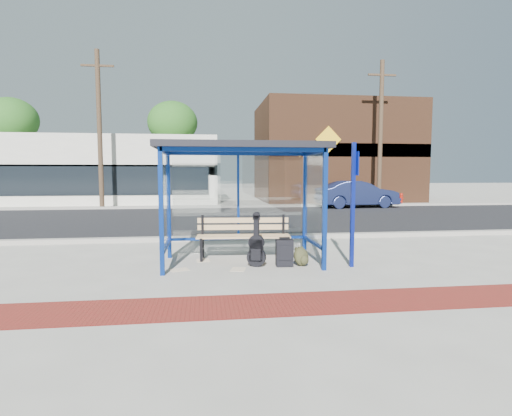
{
  "coord_description": "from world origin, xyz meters",
  "views": [
    {
      "loc": [
        -0.73,
        -7.96,
        1.84
      ],
      "look_at": [
        0.32,
        0.2,
        1.11
      ],
      "focal_mm": 28.0,
      "sensor_mm": 36.0,
      "label": 1
    }
  ],
  "objects": [
    {
      "name": "sign_post",
      "position": [
        2.13,
        -0.56,
        1.36
      ],
      "size": [
        0.1,
        0.3,
        2.42
      ],
      "rotation": [
        0.0,
        0.0,
        -0.03
      ],
      "color": "navy",
      "rests_on": "ground"
    },
    {
      "name": "utility_pole_west",
      "position": [
        -6.0,
        13.4,
        4.11
      ],
      "size": [
        1.6,
        0.24,
        8.0
      ],
      "color": "#4C3826",
      "rests_on": "ground"
    },
    {
      "name": "curb_near",
      "position": [
        0.0,
        2.9,
        0.06
      ],
      "size": [
        60.0,
        0.25,
        0.12
      ],
      "primitive_type": "cube",
      "color": "gray",
      "rests_on": "ground"
    },
    {
      "name": "tree_right",
      "position": [
        12.5,
        22.0,
        5.45
      ],
      "size": [
        3.6,
        3.6,
        7.03
      ],
      "color": "#4C3826",
      "rests_on": "ground"
    },
    {
      "name": "street_asphalt",
      "position": [
        0.0,
        8.0,
        0.0
      ],
      "size": [
        60.0,
        10.0,
        0.0
      ],
      "primitive_type": "cube",
      "color": "black",
      "rests_on": "ground"
    },
    {
      "name": "far_sidewalk",
      "position": [
        0.0,
        15.0,
        0.0
      ],
      "size": [
        60.0,
        4.0,
        0.01
      ],
      "primitive_type": "cube",
      "color": "#B2ADA0",
      "rests_on": "ground"
    },
    {
      "name": "newspaper_a",
      "position": [
        -1.22,
        -0.39,
        0.0
      ],
      "size": [
        0.41,
        0.36,
        0.01
      ],
      "primitive_type": "cube",
      "rotation": [
        0.0,
        0.0,
        0.33
      ],
      "color": "white",
      "rests_on": "ground"
    },
    {
      "name": "tree_left",
      "position": [
        -14.0,
        22.0,
        5.45
      ],
      "size": [
        3.6,
        3.6,
        7.03
      ],
      "color": "#4C3826",
      "rests_on": "ground"
    },
    {
      "name": "tree_mid",
      "position": [
        -3.0,
        22.0,
        5.45
      ],
      "size": [
        3.6,
        3.6,
        7.03
      ],
      "color": "#4C3826",
      "rests_on": "ground"
    },
    {
      "name": "storefront_white",
      "position": [
        -9.0,
        17.99,
        2.0
      ],
      "size": [
        18.0,
        6.04,
        4.0
      ],
      "color": "silver",
      "rests_on": "ground"
    },
    {
      "name": "bus_shelter",
      "position": [
        0.0,
        0.07,
        2.07
      ],
      "size": [
        3.3,
        1.8,
        2.42
      ],
      "color": "navy",
      "rests_on": "ground"
    },
    {
      "name": "utility_pole_east",
      "position": [
        9.0,
        13.4,
        4.11
      ],
      "size": [
        1.6,
        0.24,
        8.0
      ],
      "color": "#4C3826",
      "rests_on": "ground"
    },
    {
      "name": "bench",
      "position": [
        0.08,
        0.47,
        0.53
      ],
      "size": [
        2.01,
        0.62,
        0.93
      ],
      "rotation": [
        0.0,
        0.0,
        -0.07
      ],
      "color": "black",
      "rests_on": "ground"
    },
    {
      "name": "guitar_bag",
      "position": [
        0.27,
        -0.3,
        0.37
      ],
      "size": [
        0.39,
        0.22,
        1.02
      ],
      "rotation": [
        0.0,
        0.0,
        -0.34
      ],
      "color": "black",
      "rests_on": "ground"
    },
    {
      "name": "ground",
      "position": [
        0.0,
        0.0,
        0.0
      ],
      "size": [
        120.0,
        120.0,
        0.0
      ],
      "primitive_type": "plane",
      "color": "#B2ADA0",
      "rests_on": "ground"
    },
    {
      "name": "backpack",
      "position": [
        1.16,
        -0.36,
        0.18
      ],
      "size": [
        0.38,
        0.36,
        0.38
      ],
      "rotation": [
        0.0,
        0.0,
        0.39
      ],
      "color": "#2E2F1A",
      "rests_on": "ground"
    },
    {
      "name": "curb_far",
      "position": [
        0.0,
        13.1,
        0.06
      ],
      "size": [
        60.0,
        0.25,
        0.12
      ],
      "primitive_type": "cube",
      "color": "gray",
      "rests_on": "ground"
    },
    {
      "name": "storefront_brown",
      "position": [
        8.0,
        18.49,
        3.2
      ],
      "size": [
        10.0,
        7.08,
        6.4
      ],
      "color": "#59331E",
      "rests_on": "ground"
    },
    {
      "name": "fire_hydrant",
      "position": [
        10.49,
        13.69,
        0.37
      ],
      "size": [
        0.31,
        0.2,
        0.69
      ],
      "rotation": [
        0.0,
        0.0,
        0.29
      ],
      "color": "#9F170B",
      "rests_on": "ground"
    },
    {
      "name": "brick_paver_strip",
      "position": [
        0.0,
        -2.6,
        0.01
      ],
      "size": [
        60.0,
        1.0,
        0.01
      ],
      "primitive_type": "cube",
      "color": "maroon",
      "rests_on": "ground"
    },
    {
      "name": "newspaper_c",
      "position": [
        -0.78,
        0.38,
        0.0
      ],
      "size": [
        0.29,
        0.36,
        0.01
      ],
      "primitive_type": "cube",
      "rotation": [
        0.0,
        0.0,
        1.64
      ],
      "color": "white",
      "rests_on": "ground"
    },
    {
      "name": "parked_car",
      "position": [
        7.33,
        12.39,
        0.71
      ],
      "size": [
        4.41,
        1.81,
        1.42
      ],
      "primitive_type": "imported",
      "rotation": [
        0.0,
        0.0,
        1.64
      ],
      "color": "#1A2248",
      "rests_on": "ground"
    },
    {
      "name": "suitcase",
      "position": [
        0.82,
        -0.35,
        0.27
      ],
      "size": [
        0.34,
        0.24,
        0.58
      ],
      "rotation": [
        0.0,
        0.0,
        -0.05
      ],
      "color": "black",
      "rests_on": "ground"
    },
    {
      "name": "newspaper_b",
      "position": [
        -0.11,
        -0.5,
        0.0
      ],
      "size": [
        0.34,
        0.39,
        0.01
      ],
      "primitive_type": "cube",
      "rotation": [
        0.0,
        0.0,
        -1.81
      ],
      "color": "white",
      "rests_on": "ground"
    }
  ]
}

